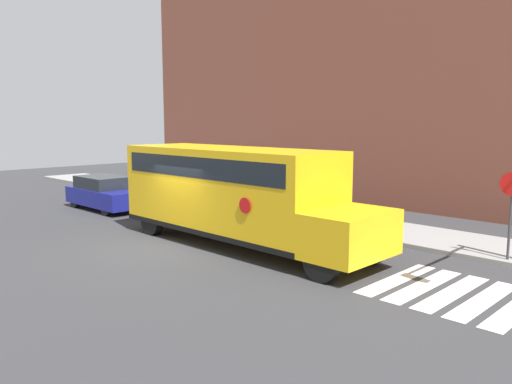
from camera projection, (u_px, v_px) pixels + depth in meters
The scene contains 7 objects.
ground_plane at pixel (171, 246), 15.82m from camera, with size 60.00×60.00×0.00m, color #333335.
sidewalk_strip at pixel (302, 216), 20.37m from camera, with size 44.00×3.00×0.15m.
building_backdrop at pixel (389, 79), 24.12m from camera, with size 32.00×4.00×11.96m.
crosswalk_stripes at pixel (500, 304), 10.75m from camera, with size 5.40×3.20×0.01m.
school_bus at pixel (234, 190), 15.80m from camera, with size 9.47×2.57×3.08m.
parked_car at pixel (105, 193), 22.35m from camera, with size 4.31×1.77×1.48m.
stop_sign at pixel (511, 205), 13.49m from camera, with size 0.64×0.10×2.57m.
Camera 1 is at (12.79, -9.03, 3.90)m, focal length 35.00 mm.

